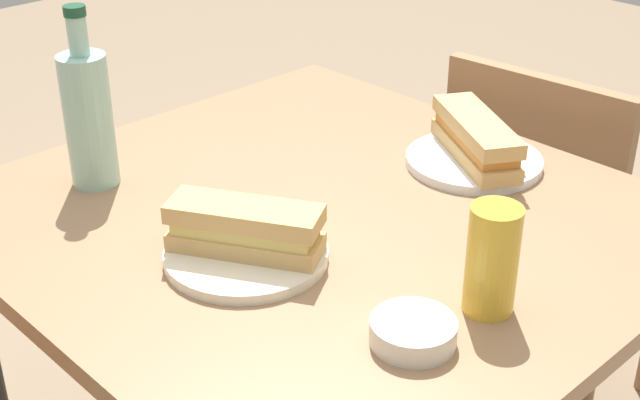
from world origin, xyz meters
The scene contains 11 objects.
dining_table centered at (0.00, 0.00, 0.65)m, with size 0.97×0.90×0.77m.
chair_far centered at (0.01, 0.65, 0.49)m, with size 0.43×0.43×0.85m.
plate_near centered at (0.06, 0.30, 0.78)m, with size 0.22×0.22×0.01m, color white.
baguette_sandwich_near centered at (0.06, 0.30, 0.82)m, with size 0.23×0.18×0.07m.
knife_near centered at (0.08, 0.34, 0.79)m, with size 0.15×0.11×0.01m.
plate_far centered at (0.03, -0.17, 0.78)m, with size 0.22×0.22×0.01m, color silver.
baguette_sandwich_far centered at (0.03, -0.17, 0.82)m, with size 0.21×0.17×0.07m.
knife_far centered at (-0.01, -0.13, 0.79)m, with size 0.17×0.09×0.01m.
water_bottle centered at (-0.32, -0.19, 0.89)m, with size 0.07×0.07×0.29m.
beer_glass centered at (0.32, -0.02, 0.84)m, with size 0.06×0.06×0.14m, color gold.
olive_bowl centered at (0.31, -0.14, 0.79)m, with size 0.10×0.10×0.03m, color silver.
Camera 1 is at (0.84, -0.81, 1.41)m, focal length 49.95 mm.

